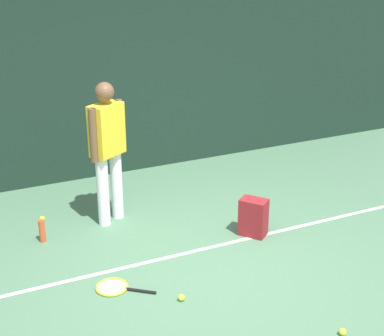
{
  "coord_description": "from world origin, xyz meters",
  "views": [
    {
      "loc": [
        -2.35,
        -4.64,
        3.22
      ],
      "look_at": [
        0.0,
        0.4,
        1.0
      ],
      "focal_mm": 54.99,
      "sensor_mm": 36.0,
      "label": 1
    }
  ],
  "objects_px": {
    "tennis_racket": "(115,287)",
    "backpack": "(254,217)",
    "tennis_player": "(107,145)",
    "tennis_ball_by_fence": "(343,332)",
    "tennis_ball_mid_court": "(42,219)",
    "tennis_ball_far_left": "(181,298)",
    "water_bottle": "(42,231)"
  },
  "relations": [
    {
      "from": "tennis_racket",
      "to": "backpack",
      "type": "xyz_separation_m",
      "value": [
        1.8,
        0.4,
        0.2
      ]
    },
    {
      "from": "tennis_player",
      "to": "tennis_ball_by_fence",
      "type": "xyz_separation_m",
      "value": [
        1.13,
        -2.94,
        -0.93
      ]
    },
    {
      "from": "tennis_ball_mid_court",
      "to": "tennis_player",
      "type": "bearing_deg",
      "value": -23.3
    },
    {
      "from": "tennis_ball_far_left",
      "to": "water_bottle",
      "type": "xyz_separation_m",
      "value": [
        -0.94,
        1.71,
        0.1
      ]
    },
    {
      "from": "tennis_ball_far_left",
      "to": "water_bottle",
      "type": "relative_size",
      "value": 0.25
    },
    {
      "from": "tennis_ball_by_fence",
      "to": "water_bottle",
      "type": "xyz_separation_m",
      "value": [
        -1.99,
        2.76,
        0.1
      ]
    },
    {
      "from": "tennis_player",
      "to": "tennis_ball_far_left",
      "type": "distance_m",
      "value": 2.11
    },
    {
      "from": "tennis_ball_by_fence",
      "to": "tennis_player",
      "type": "bearing_deg",
      "value": 111.0
    },
    {
      "from": "tennis_ball_far_left",
      "to": "tennis_ball_mid_court",
      "type": "bearing_deg",
      "value": 110.88
    },
    {
      "from": "tennis_racket",
      "to": "tennis_ball_mid_court",
      "type": "distance_m",
      "value": 1.79
    },
    {
      "from": "tennis_racket",
      "to": "tennis_ball_far_left",
      "type": "xyz_separation_m",
      "value": [
        0.51,
        -0.46,
        0.02
      ]
    },
    {
      "from": "tennis_ball_mid_court",
      "to": "tennis_ball_far_left",
      "type": "bearing_deg",
      "value": -69.12
    },
    {
      "from": "tennis_ball_by_fence",
      "to": "tennis_racket",
      "type": "bearing_deg",
      "value": 135.7
    },
    {
      "from": "tennis_ball_mid_court",
      "to": "water_bottle",
      "type": "height_order",
      "value": "water_bottle"
    },
    {
      "from": "tennis_racket",
      "to": "tennis_ball_by_fence",
      "type": "relative_size",
      "value": 8.95
    },
    {
      "from": "backpack",
      "to": "tennis_ball_by_fence",
      "type": "height_order",
      "value": "backpack"
    },
    {
      "from": "tennis_player",
      "to": "tennis_ball_mid_court",
      "type": "height_order",
      "value": "tennis_player"
    },
    {
      "from": "tennis_player",
      "to": "tennis_racket",
      "type": "distance_m",
      "value": 1.77
    },
    {
      "from": "backpack",
      "to": "water_bottle",
      "type": "xyz_separation_m",
      "value": [
        -2.24,
        0.84,
        -0.08
      ]
    },
    {
      "from": "tennis_ball_by_fence",
      "to": "tennis_ball_mid_court",
      "type": "height_order",
      "value": "same"
    },
    {
      "from": "tennis_player",
      "to": "tennis_ball_mid_court",
      "type": "bearing_deg",
      "value": -53.98
    },
    {
      "from": "tennis_ball_mid_court",
      "to": "tennis_ball_by_fence",
      "type": "bearing_deg",
      "value": -59.93
    },
    {
      "from": "water_bottle",
      "to": "tennis_racket",
      "type": "bearing_deg",
      "value": -70.72
    },
    {
      "from": "backpack",
      "to": "tennis_ball_far_left",
      "type": "relative_size",
      "value": 6.67
    },
    {
      "from": "tennis_ball_mid_court",
      "to": "water_bottle",
      "type": "distance_m",
      "value": 0.53
    },
    {
      "from": "tennis_ball_far_left",
      "to": "water_bottle",
      "type": "bearing_deg",
      "value": 118.92
    },
    {
      "from": "tennis_ball_mid_court",
      "to": "water_bottle",
      "type": "relative_size",
      "value": 0.25
    },
    {
      "from": "tennis_player",
      "to": "tennis_racket",
      "type": "relative_size",
      "value": 2.88
    },
    {
      "from": "tennis_player",
      "to": "tennis_ball_far_left",
      "type": "bearing_deg",
      "value": 61.77
    },
    {
      "from": "tennis_ball_mid_court",
      "to": "backpack",
      "type": "bearing_deg",
      "value": -32.35
    },
    {
      "from": "tennis_racket",
      "to": "tennis_ball_far_left",
      "type": "height_order",
      "value": "tennis_ball_far_left"
    },
    {
      "from": "tennis_racket",
      "to": "backpack",
      "type": "distance_m",
      "value": 1.86
    }
  ]
}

